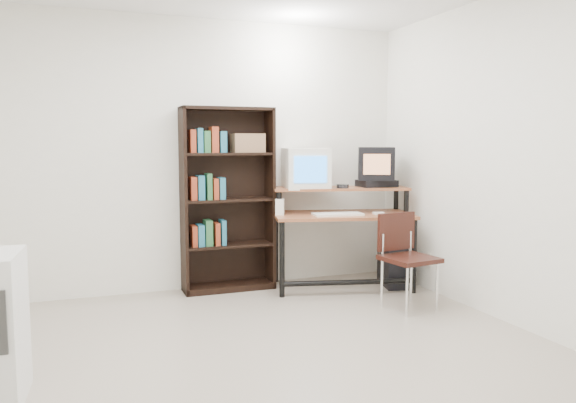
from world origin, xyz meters
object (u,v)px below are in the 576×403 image
object	(u,v)px
crt_monitor	(306,168)
school_chair	(404,250)
bookshelf	(227,197)
pc_tower	(393,265)
computer_desk	(342,216)
crt_tv	(376,164)

from	to	relation	value
crt_monitor	school_chair	distance (m)	1.32
school_chair	bookshelf	world-z (taller)	bookshelf
crt_monitor	bookshelf	xyz separation A→B (m)	(-0.78, 0.10, -0.27)
pc_tower	bookshelf	distance (m)	1.78
computer_desk	school_chair	world-z (taller)	computer_desk
computer_desk	pc_tower	size ratio (longest dim) A/B	3.24
computer_desk	pc_tower	xyz separation A→B (m)	(0.50, -0.14, -0.49)
pc_tower	school_chair	xyz separation A→B (m)	(-0.30, -0.68, 0.29)
crt_monitor	computer_desk	bearing A→B (deg)	-23.51
computer_desk	pc_tower	distance (m)	0.71
school_chair	crt_tv	bearing A→B (deg)	69.43
computer_desk	crt_tv	distance (m)	0.65
crt_tv	school_chair	world-z (taller)	crt_tv
crt_monitor	pc_tower	world-z (taller)	crt_monitor
crt_tv	pc_tower	distance (m)	1.03
school_chair	computer_desk	bearing A→B (deg)	95.71
crt_tv	pc_tower	size ratio (longest dim) A/B	1.03
computer_desk	crt_monitor	world-z (taller)	crt_monitor
computer_desk	crt_tv	world-z (taller)	crt_tv
pc_tower	school_chair	world-z (taller)	school_chair
bookshelf	school_chair	bearing A→B (deg)	-40.94
school_chair	bookshelf	size ratio (longest dim) A/B	0.46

